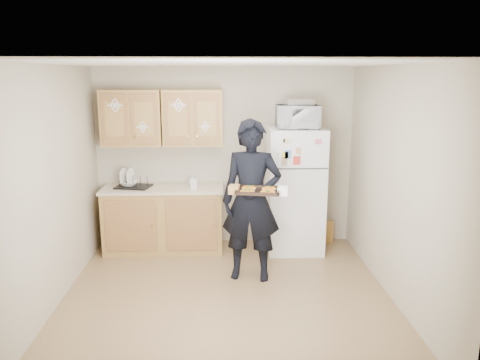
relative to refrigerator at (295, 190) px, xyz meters
name	(u,v)px	position (x,y,z in m)	size (l,w,h in m)	color
floor	(227,297)	(-0.95, -1.43, -0.85)	(3.60, 3.60, 0.00)	brown
ceiling	(225,64)	(-0.95, -1.43, 1.65)	(3.60, 3.60, 0.00)	silver
wall_back	(225,157)	(-0.95, 0.37, 0.40)	(3.60, 0.04, 2.50)	#AEA38D
wall_front	(229,250)	(-0.95, -3.23, 0.40)	(3.60, 0.04, 2.50)	#AEA38D
wall_left	(52,188)	(-2.75, -1.43, 0.40)	(0.04, 3.60, 2.50)	#AEA38D
wall_right	(396,185)	(0.85, -1.43, 0.40)	(0.04, 3.60, 2.50)	#AEA38D
refrigerator	(295,190)	(0.00, 0.00, 0.00)	(0.75, 0.70, 1.70)	white
base_cabinet	(164,220)	(-1.80, 0.05, -0.42)	(1.60, 0.60, 0.86)	brown
countertop	(163,188)	(-1.80, 0.05, 0.03)	(1.64, 0.64, 0.04)	#BDA791
upper_cab_left	(132,118)	(-2.20, 0.18, 0.98)	(0.80, 0.33, 0.75)	brown
upper_cab_right	(193,118)	(-1.38, 0.18, 0.98)	(0.80, 0.33, 0.75)	brown
cereal_box	(326,232)	(0.52, 0.24, -0.69)	(0.20, 0.07, 0.32)	gold
person	(252,201)	(-0.65, -0.91, 0.10)	(0.70, 0.46, 1.91)	black
baking_tray	(258,191)	(-0.60, -1.21, 0.30)	(0.48, 0.35, 0.04)	black
pizza_front_left	(247,191)	(-0.72, -1.27, 0.31)	(0.16, 0.16, 0.02)	orange
pizza_front_right	(268,192)	(-0.50, -1.31, 0.31)	(0.16, 0.16, 0.02)	orange
pizza_back_left	(249,187)	(-0.69, -1.11, 0.31)	(0.16, 0.16, 0.02)	orange
pizza_back_right	(269,188)	(-0.47, -1.15, 0.31)	(0.16, 0.16, 0.02)	orange
microwave	(298,117)	(0.00, -0.05, 1.00)	(0.55, 0.37, 0.31)	white
foil_pan	(299,102)	(0.02, -0.02, 1.19)	(0.36, 0.25, 0.08)	silver
dish_rack	(133,181)	(-2.20, 0.05, 0.14)	(0.45, 0.33, 0.18)	black
bowl	(129,184)	(-2.25, 0.05, 0.10)	(0.24, 0.24, 0.06)	silver
soap_bottle	(193,182)	(-1.39, -0.06, 0.14)	(0.08, 0.09, 0.19)	white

